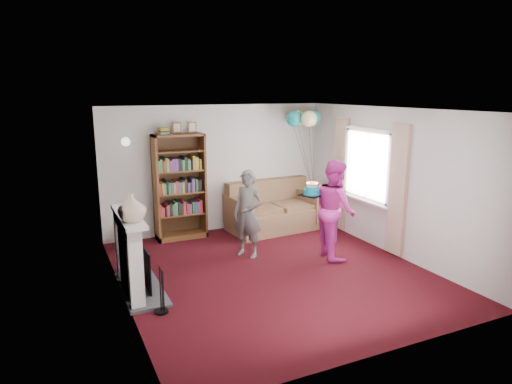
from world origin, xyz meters
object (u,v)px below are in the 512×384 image
sofa (273,211)px  birthday_cake (312,192)px  person_magenta (335,209)px  bookcase (179,188)px  person_striped (248,214)px

sofa → birthday_cake: bearing=-99.2°
person_magenta → birthday_cake: size_ratio=4.93×
bookcase → person_magenta: bookcase is taller
person_striped → birthday_cake: size_ratio=4.41×
bookcase → birthday_cake: bookcase is taller
sofa → bookcase: bearing=168.7°
person_magenta → birthday_cake: 0.49m
bookcase → person_striped: (0.77, -1.47, -0.23)m
bookcase → sofa: (1.88, -0.23, -0.61)m
bookcase → sofa: 1.99m
person_striped → person_magenta: 1.46m
sofa → person_magenta: person_magenta is taller
bookcase → person_striped: size_ratio=1.48×
bookcase → birthday_cake: (1.73, -1.92, 0.15)m
bookcase → person_magenta: 2.96m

